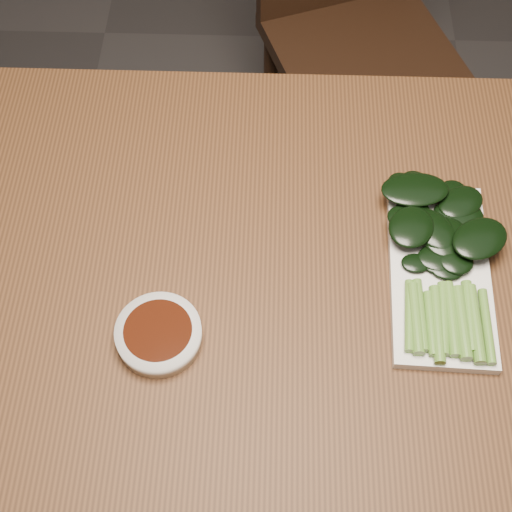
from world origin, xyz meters
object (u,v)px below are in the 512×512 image
at_px(serving_plate, 439,273).
at_px(sauce_bowl, 159,334).
at_px(table, 280,320).
at_px(gai_lan, 439,243).
at_px(chair_far, 355,16).

bearing_deg(serving_plate, sauce_bowl, -163.87).
bearing_deg(table, gai_lan, 19.05).
distance_m(table, chair_far, 0.89).
distance_m(chair_far, serving_plate, 0.86).
xyz_separation_m(chair_far, serving_plate, (0.05, -0.82, 0.27)).
height_order(chair_far, gai_lan, chair_far).
bearing_deg(table, serving_plate, 10.31).
xyz_separation_m(table, chair_far, (0.16, 0.85, -0.19)).
distance_m(sauce_bowl, serving_plate, 0.37).
relative_size(sauce_bowl, serving_plate, 0.38).
bearing_deg(chair_far, serving_plate, -107.48).
bearing_deg(chair_far, sauce_bowl, -129.41).
bearing_deg(chair_far, gai_lan, -107.47).
distance_m(chair_far, gai_lan, 0.84).
bearing_deg(sauce_bowl, table, 23.58).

